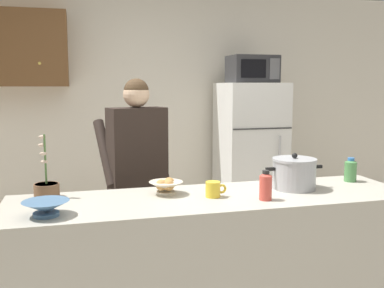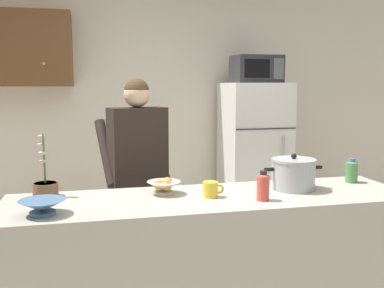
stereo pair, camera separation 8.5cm
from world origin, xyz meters
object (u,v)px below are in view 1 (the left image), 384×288
Objects in this scene: microwave at (252,69)px; bread_bowl at (166,186)px; refrigerator at (250,159)px; cooking_pot at (294,173)px; coffee_mug at (213,189)px; empty_bowl at (46,207)px; potted_orchid at (46,188)px; person_near_pot at (137,162)px; bottle_near_edge at (266,186)px; bottle_mid_counter at (351,170)px.

bread_bowl is at bearing -126.46° from microwave.
refrigerator is 7.65× the size of bread_bowl.
cooking_pot reaches higher than coffee_mug.
coffee_mug is at bearing 9.09° from empty_bowl.
potted_orchid is at bearing 171.48° from bread_bowl.
empty_bowl is at bearing -170.91° from coffee_mug.
person_near_pot is 9.27× the size of bottle_near_edge.
microwave is 2.90m from empty_bowl.
refrigerator is at bearing 70.26° from bottle_near_edge.
empty_bowl is at bearing -171.54° from cooking_pot.
cooking_pot is 1.88× the size of bread_bowl.
potted_orchid reaches higher than empty_bowl.
bottle_mid_counter is (0.78, 0.31, -0.00)m from bottle_near_edge.
bread_bowl is (-0.84, 0.06, -0.05)m from cooking_pot.
person_near_pot is 1.54m from bottle_mid_counter.
bottle_near_edge is (-0.72, -1.99, -0.75)m from microwave.
microwave is (0.00, -0.02, 0.95)m from refrigerator.
bottle_near_edge is at bearing -143.89° from cooking_pot.
coffee_mug is 0.97m from empty_bowl.
bread_bowl is 1.25× the size of bottle_mid_counter.
bottle_mid_counter is at bearing 9.14° from coffee_mug.
coffee_mug reaches higher than empty_bowl.
bottle_near_edge is 1.05× the size of bottle_mid_counter.
cooking_pot reaches higher than bottle_near_edge.
potted_orchid is (-1.55, 0.17, -0.04)m from cooking_pot.
person_near_pot reaches higher than coffee_mug.
microwave is at bearing 38.95° from person_near_pot.
empty_bowl is at bearing -134.05° from refrigerator.
bread_bowl is 0.87× the size of empty_bowl.
empty_bowl is 1.36× the size of bottle_near_edge.
cooking_pot is 0.84m from bread_bowl.
person_near_pot is 4.13× the size of cooking_pot.
refrigerator is 6.69× the size of empty_bowl.
cooking_pot is at bearing 7.42° from coffee_mug.
microwave is 1.99× the size of empty_bowl.
person_near_pot is at bearing -140.50° from refrigerator.
refrigerator is 4.20× the size of potted_orchid.
empty_bowl is (-1.95, -2.02, 0.16)m from refrigerator.
potted_orchid is at bearing -140.56° from refrigerator.
potted_orchid is (-0.71, 0.11, 0.01)m from bread_bowl.
bottle_near_edge is (-0.30, -0.22, -0.01)m from cooking_pot.
empty_bowl is at bearing -87.04° from potted_orchid.
empty_bowl is at bearing -134.36° from microwave.
cooking_pot is (-0.42, -1.77, -0.73)m from microwave.
cooking_pot is 0.50m from bottle_mid_counter.
person_near_pot is at bearing 56.55° from empty_bowl.
potted_orchid is at bearing 173.82° from cooking_pot.
potted_orchid is at bearing 166.02° from coffee_mug.
bottle_mid_counter is (1.33, 0.03, 0.03)m from bread_bowl.
empty_bowl is 0.63× the size of potted_orchid.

